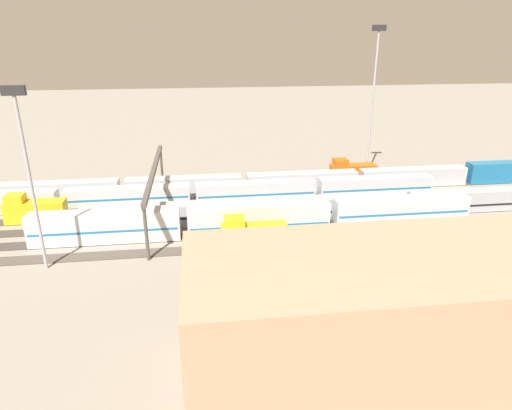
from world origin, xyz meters
TOP-DOWN VIEW (x-y plane):
  - ground_plane at (0.00, 0.00)m, footprint 400.00×400.00m
  - track_bed_0 at (0.00, -15.00)m, footprint 140.00×2.80m
  - track_bed_1 at (0.00, -10.00)m, footprint 140.00×2.80m
  - track_bed_2 at (0.00, -5.00)m, footprint 140.00×2.80m
  - track_bed_3 at (0.00, 0.00)m, footprint 140.00×2.80m
  - track_bed_4 at (0.00, 5.00)m, footprint 140.00×2.80m
  - track_bed_5 at (0.00, 10.00)m, footprint 140.00×2.80m
  - track_bed_6 at (0.00, 15.00)m, footprint 140.00×2.80m
  - train_on_track_6 at (4.19, 15.00)m, footprint 10.00×3.00m
  - train_on_track_4 at (-13.10, 5.00)m, footprint 71.40×3.06m
  - train_on_track_5 at (2.48, 10.00)m, footprint 71.40×3.06m
  - train_on_track_1 at (4.12, -10.00)m, footprint 139.00×3.00m
  - train_on_track_2 at (13.12, -5.00)m, footprint 95.60×3.06m
  - train_on_track_3 at (40.47, 0.00)m, footprint 10.00×3.00m
  - train_on_track_0 at (-21.68, -15.00)m, footprint 10.00×3.00m
  - light_mast_0 at (-25.85, -17.07)m, footprint 2.80×0.70m
  - light_mast_1 at (33.60, 17.68)m, footprint 2.80×0.70m
  - signal_gantry at (19.63, 0.00)m, footprint 0.70×35.00m
  - maintenance_shed at (-15.87, 43.92)m, footprint 58.92×15.14m

SIDE VIEW (x-z plane):
  - ground_plane at x=0.00m, z-range 0.00..0.00m
  - track_bed_0 at x=0.00m, z-range 0.00..0.12m
  - track_bed_1 at x=0.00m, z-range 0.00..0.12m
  - track_bed_2 at x=0.00m, z-range 0.00..0.12m
  - track_bed_3 at x=0.00m, z-range 0.00..0.12m
  - track_bed_4 at x=0.00m, z-range 0.00..0.12m
  - track_bed_5 at x=0.00m, z-range 0.00..0.12m
  - track_bed_6 at x=0.00m, z-range 0.00..0.12m
  - train_on_track_4 at x=-13.10m, z-range 0.09..3.89m
  - train_on_track_2 at x=13.12m, z-range 0.11..3.91m
  - train_on_track_1 at x=4.12m, z-range -0.13..4.27m
  - train_on_track_6 at x=4.19m, z-range -0.34..4.66m
  - train_on_track_3 at x=40.47m, z-range -0.34..4.66m
  - train_on_track_0 at x=-21.68m, z-range -0.34..4.66m
  - train_on_track_5 at x=2.48m, z-range 0.10..5.10m
  - maintenance_shed at x=-15.87m, z-range 0.00..12.88m
  - signal_gantry at x=19.63m, z-range 3.25..12.05m
  - light_mast_1 at x=33.60m, z-range 3.62..28.55m
  - light_mast_0 at x=-25.85m, z-range 3.94..36.27m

